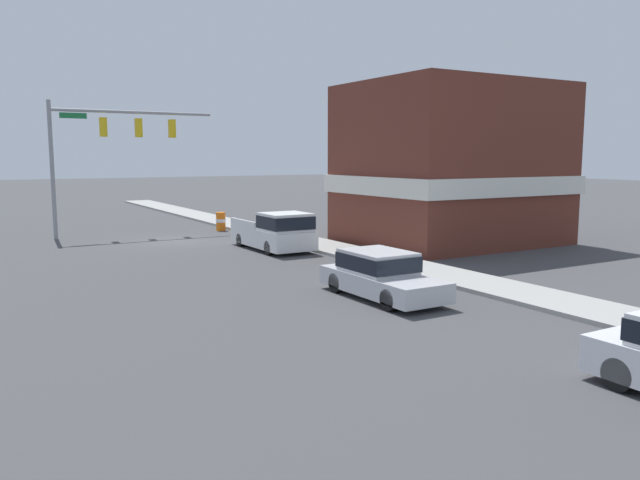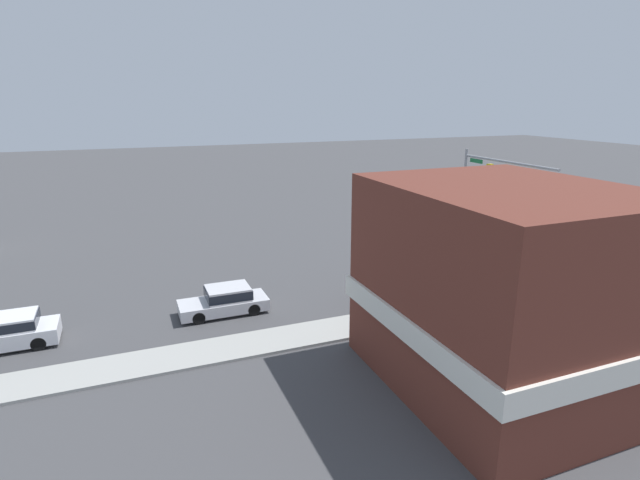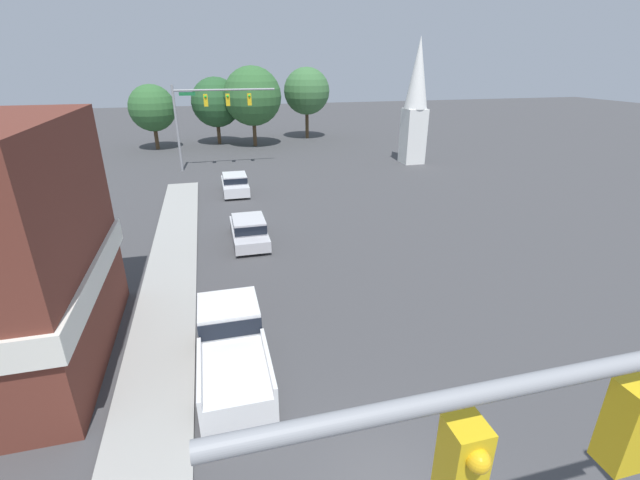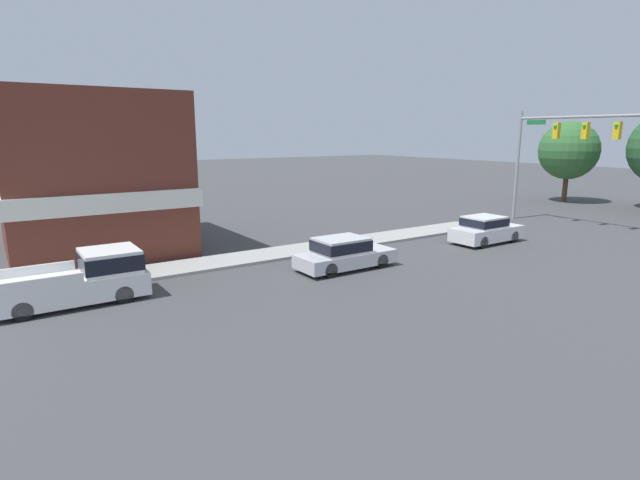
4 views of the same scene
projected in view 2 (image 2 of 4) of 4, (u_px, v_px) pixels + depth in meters
The scene contains 8 objects.
ground_plane at pixel (459, 267), 34.18m from camera, with size 200.00×200.00×0.00m, color #424244.
sidewalk_curb at pixel (520, 296), 29.07m from camera, with size 2.40×60.00×0.14m.
near_signal_assembly at pixel (492, 179), 36.09m from camera, with size 9.07×0.49×7.44m.
car_lead at pixel (226, 300), 26.70m from camera, with size 1.88×4.67×1.49m.
car_second_ahead at pixel (9, 331), 23.04m from camera, with size 1.90×4.34×1.55m.
pickup_truck_parked at pixel (413, 281), 28.99m from camera, with size 2.15×5.21×1.87m.
construction_barrel at pixel (539, 272), 31.67m from camera, with size 0.58×0.58×1.12m.
corner_brick_building at pixel (501, 292), 19.32m from camera, with size 10.23×8.54×8.10m.
Camera 2 is at (-26.50, 20.90, 11.15)m, focal length 28.00 mm.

